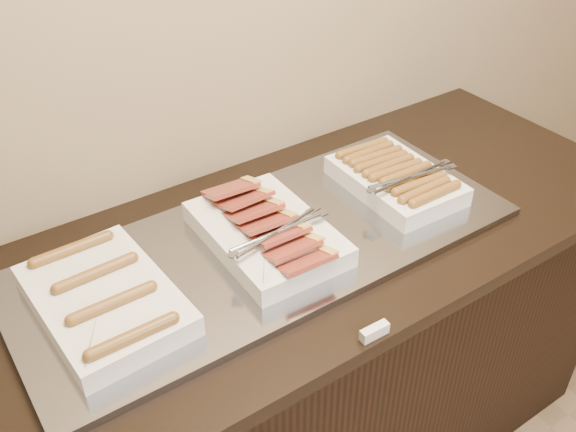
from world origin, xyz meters
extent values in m
cube|color=black|center=(0.00, 2.13, 0.43)|extent=(2.00, 0.70, 0.86)
cube|color=black|center=(0.00, 2.13, 0.88)|extent=(2.06, 0.76, 0.04)
cube|color=#90929D|center=(-0.01, 2.13, 0.91)|extent=(1.20, 0.50, 0.02)
cube|color=silver|center=(-0.42, 2.13, 0.95)|extent=(0.27, 0.39, 0.05)
cylinder|color=brown|center=(-0.42, 1.97, 0.98)|extent=(0.17, 0.03, 0.03)
cylinder|color=brown|center=(-0.41, 2.08, 0.98)|extent=(0.17, 0.03, 0.03)
cylinder|color=brown|center=(-0.41, 2.18, 0.98)|extent=(0.17, 0.03, 0.03)
cylinder|color=brown|center=(-0.42, 2.29, 0.98)|extent=(0.17, 0.03, 0.03)
cube|color=silver|center=(-0.02, 2.13, 0.95)|extent=(0.26, 0.38, 0.05)
cube|color=brown|center=(-0.02, 1.98, 0.97)|extent=(0.13, 0.09, 0.04)
cube|color=brown|center=(-0.02, 2.03, 0.97)|extent=(0.13, 0.09, 0.04)
cube|color=brown|center=(-0.02, 2.08, 0.98)|extent=(0.13, 0.09, 0.04)
cube|color=brown|center=(-0.02, 2.13, 0.98)|extent=(0.13, 0.09, 0.04)
cube|color=brown|center=(-0.02, 2.18, 0.98)|extent=(0.13, 0.09, 0.04)
cube|color=brown|center=(-0.02, 2.23, 0.99)|extent=(0.13, 0.09, 0.04)
cube|color=brown|center=(-0.02, 2.28, 0.99)|extent=(0.13, 0.10, 0.04)
cube|color=silver|center=(0.38, 2.13, 0.95)|extent=(0.23, 0.34, 0.05)
cylinder|color=brown|center=(0.39, 1.99, 0.98)|extent=(0.15, 0.03, 0.03)
cylinder|color=brown|center=(0.38, 2.02, 0.98)|extent=(0.15, 0.03, 0.03)
cylinder|color=brown|center=(0.39, 2.05, 0.98)|extent=(0.15, 0.04, 0.03)
cylinder|color=brown|center=(0.38, 2.08, 0.98)|extent=(0.15, 0.03, 0.03)
cylinder|color=brown|center=(0.39, 2.10, 0.98)|extent=(0.15, 0.03, 0.03)
cylinder|color=brown|center=(0.38, 2.13, 0.98)|extent=(0.15, 0.04, 0.03)
cylinder|color=brown|center=(0.38, 2.16, 0.98)|extent=(0.15, 0.03, 0.03)
cylinder|color=brown|center=(0.38, 2.18, 0.98)|extent=(0.15, 0.04, 0.03)
cylinder|color=brown|center=(0.39, 2.21, 0.98)|extent=(0.15, 0.04, 0.03)
cylinder|color=brown|center=(0.38, 2.24, 0.98)|extent=(0.15, 0.03, 0.03)
cylinder|color=brown|center=(0.38, 2.27, 0.98)|extent=(0.15, 0.04, 0.03)
cube|color=silver|center=(0.01, 1.77, 0.91)|extent=(0.06, 0.02, 0.03)
camera|label=1|loc=(-0.65, 1.12, 1.86)|focal=40.00mm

